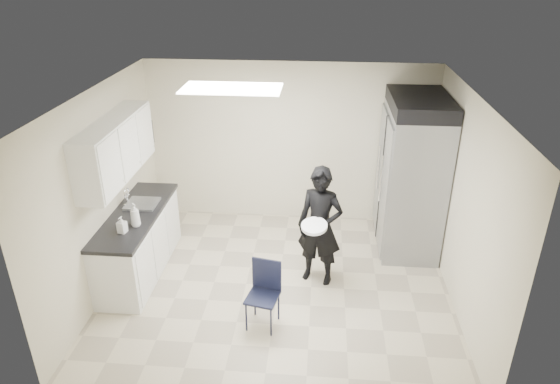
# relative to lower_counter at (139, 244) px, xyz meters

# --- Properties ---
(floor) EXTENTS (4.50, 4.50, 0.00)m
(floor) POSITION_rel_lower_counter_xyz_m (1.95, -0.20, -0.43)
(floor) COLOR #BDB195
(floor) RESTS_ON ground
(ceiling) EXTENTS (4.50, 4.50, 0.00)m
(ceiling) POSITION_rel_lower_counter_xyz_m (1.95, -0.20, 2.17)
(ceiling) COLOR silver
(ceiling) RESTS_ON back_wall
(back_wall) EXTENTS (4.50, 0.00, 4.50)m
(back_wall) POSITION_rel_lower_counter_xyz_m (1.95, 1.80, 0.87)
(back_wall) COLOR beige
(back_wall) RESTS_ON floor
(left_wall) EXTENTS (0.00, 4.00, 4.00)m
(left_wall) POSITION_rel_lower_counter_xyz_m (-0.30, -0.20, 0.87)
(left_wall) COLOR beige
(left_wall) RESTS_ON floor
(right_wall) EXTENTS (0.00, 4.00, 4.00)m
(right_wall) POSITION_rel_lower_counter_xyz_m (4.20, -0.20, 0.87)
(right_wall) COLOR beige
(right_wall) RESTS_ON floor
(ceiling_panel) EXTENTS (1.20, 0.60, 0.02)m
(ceiling_panel) POSITION_rel_lower_counter_xyz_m (1.35, 0.20, 2.14)
(ceiling_panel) COLOR white
(ceiling_panel) RESTS_ON ceiling
(lower_counter) EXTENTS (0.60, 1.90, 0.86)m
(lower_counter) POSITION_rel_lower_counter_xyz_m (0.00, 0.00, 0.00)
(lower_counter) COLOR silver
(lower_counter) RESTS_ON floor
(countertop) EXTENTS (0.64, 1.95, 0.05)m
(countertop) POSITION_rel_lower_counter_xyz_m (0.00, 0.00, 0.46)
(countertop) COLOR black
(countertop) RESTS_ON lower_counter
(sink) EXTENTS (0.42, 0.40, 0.14)m
(sink) POSITION_rel_lower_counter_xyz_m (0.02, 0.25, 0.44)
(sink) COLOR gray
(sink) RESTS_ON countertop
(faucet) EXTENTS (0.02, 0.02, 0.24)m
(faucet) POSITION_rel_lower_counter_xyz_m (-0.18, 0.25, 0.59)
(faucet) COLOR silver
(faucet) RESTS_ON countertop
(upper_cabinets) EXTENTS (0.35, 1.80, 0.75)m
(upper_cabinets) POSITION_rel_lower_counter_xyz_m (-0.13, 0.00, 1.40)
(upper_cabinets) COLOR silver
(upper_cabinets) RESTS_ON left_wall
(towel_dispenser) EXTENTS (0.22, 0.30, 0.35)m
(towel_dispenser) POSITION_rel_lower_counter_xyz_m (-0.19, 1.15, 1.19)
(towel_dispenser) COLOR black
(towel_dispenser) RESTS_ON left_wall
(notice_sticker_left) EXTENTS (0.00, 0.12, 0.07)m
(notice_sticker_left) POSITION_rel_lower_counter_xyz_m (-0.29, -0.10, 0.79)
(notice_sticker_left) COLOR yellow
(notice_sticker_left) RESTS_ON left_wall
(notice_sticker_right) EXTENTS (0.00, 0.12, 0.07)m
(notice_sticker_right) POSITION_rel_lower_counter_xyz_m (-0.29, 0.10, 0.75)
(notice_sticker_right) COLOR yellow
(notice_sticker_right) RESTS_ON left_wall
(commercial_fridge) EXTENTS (0.80, 1.35, 2.10)m
(commercial_fridge) POSITION_rel_lower_counter_xyz_m (3.78, 1.07, 0.62)
(commercial_fridge) COLOR gray
(commercial_fridge) RESTS_ON floor
(fridge_compressor) EXTENTS (0.80, 1.35, 0.20)m
(fridge_compressor) POSITION_rel_lower_counter_xyz_m (3.78, 1.07, 1.77)
(fridge_compressor) COLOR black
(fridge_compressor) RESTS_ON commercial_fridge
(folding_chair) EXTENTS (0.42, 0.42, 0.80)m
(folding_chair) POSITION_rel_lower_counter_xyz_m (1.83, -1.00, -0.03)
(folding_chair) COLOR black
(folding_chair) RESTS_ON floor
(man_tuxedo) EXTENTS (0.69, 0.56, 1.64)m
(man_tuxedo) POSITION_rel_lower_counter_xyz_m (2.48, 0.01, 0.39)
(man_tuxedo) COLOR black
(man_tuxedo) RESTS_ON floor
(bucket_lid) EXTENTS (0.41, 0.41, 0.04)m
(bucket_lid) POSITION_rel_lower_counter_xyz_m (2.40, -0.23, 0.53)
(bucket_lid) COLOR white
(bucket_lid) RESTS_ON man_tuxedo
(soap_bottle_a) EXTENTS (0.17, 0.17, 0.31)m
(soap_bottle_a) POSITION_rel_lower_counter_xyz_m (0.14, -0.33, 0.64)
(soap_bottle_a) COLOR white
(soap_bottle_a) RESTS_ON countertop
(soap_bottle_b) EXTENTS (0.12, 0.12, 0.22)m
(soap_bottle_b) POSITION_rel_lower_counter_xyz_m (0.04, -0.51, 0.59)
(soap_bottle_b) COLOR silver
(soap_bottle_b) RESTS_ON countertop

